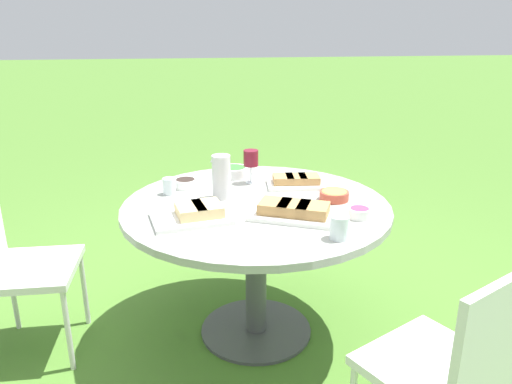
# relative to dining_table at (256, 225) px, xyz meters

# --- Properties ---
(ground_plane) EXTENTS (40.00, 40.00, 0.00)m
(ground_plane) POSITION_rel_dining_table_xyz_m (0.00, 0.00, -0.62)
(ground_plane) COLOR #4C7A2D
(dining_table) EXTENTS (1.32, 1.32, 0.74)m
(dining_table) POSITION_rel_dining_table_xyz_m (0.00, 0.00, 0.00)
(dining_table) COLOR #4C4C51
(dining_table) RESTS_ON ground_plane
(chair_near_left) EXTENTS (0.42, 0.44, 0.89)m
(chair_near_left) POSITION_rel_dining_table_xyz_m (1.18, -0.01, -0.10)
(chair_near_left) COLOR silver
(chair_near_left) RESTS_ON ground_plane
(chair_near_right) EXTENTS (0.59, 0.58, 0.89)m
(chair_near_right) POSITION_rel_dining_table_xyz_m (-0.54, 1.01, -0.10)
(chair_near_right) COLOR silver
(chair_near_right) RESTS_ON ground_plane
(water_pitcher) EXTENTS (0.10, 0.09, 0.22)m
(water_pitcher) POSITION_rel_dining_table_xyz_m (0.16, -0.10, 0.23)
(water_pitcher) COLOR silver
(water_pitcher) RESTS_ON dining_table
(wine_glass) EXTENTS (0.08, 0.08, 0.19)m
(wine_glass) POSITION_rel_dining_table_xyz_m (-0.02, -0.33, 0.25)
(wine_glass) COLOR silver
(wine_glass) RESTS_ON dining_table
(platter_bread_main) EXTENTS (0.45, 0.36, 0.07)m
(platter_bread_main) POSITION_rel_dining_table_xyz_m (-0.15, 0.20, 0.15)
(platter_bread_main) COLOR white
(platter_bread_main) RESTS_ON dining_table
(platter_charcuterie) EXTENTS (0.33, 0.21, 0.06)m
(platter_charcuterie) POSITION_rel_dining_table_xyz_m (-0.25, -0.24, 0.14)
(platter_charcuterie) COLOR white
(platter_charcuterie) RESTS_ON dining_table
(platter_sandwich_side) EXTENTS (0.39, 0.31, 0.07)m
(platter_sandwich_side) POSITION_rel_dining_table_xyz_m (0.30, 0.17, 0.14)
(platter_sandwich_side) COLOR white
(platter_sandwich_side) RESTS_ON dining_table
(bowl_fries) EXTENTS (0.15, 0.15, 0.05)m
(bowl_fries) POSITION_rel_dining_table_xyz_m (-0.40, 0.00, 0.14)
(bowl_fries) COLOR #B74733
(bowl_fries) RESTS_ON dining_table
(bowl_salad) EXTENTS (0.16, 0.16, 0.06)m
(bowl_salad) POSITION_rel_dining_table_xyz_m (0.07, -0.46, 0.15)
(bowl_salad) COLOR white
(bowl_salad) RESTS_ON dining_table
(bowl_olives) EXTENTS (0.12, 0.12, 0.05)m
(bowl_olives) POSITION_rel_dining_table_xyz_m (0.35, -0.30, 0.14)
(bowl_olives) COLOR white
(bowl_olives) RESTS_ON dining_table
(bowl_dip_red) EXTENTS (0.10, 0.10, 0.05)m
(bowl_dip_red) POSITION_rel_dining_table_xyz_m (-0.45, 0.25, 0.14)
(bowl_dip_red) COLOR white
(bowl_dip_red) RESTS_ON dining_table
(cup_water_near) EXTENTS (0.08, 0.08, 0.10)m
(cup_water_near) POSITION_rel_dining_table_xyz_m (-0.29, 0.46, 0.17)
(cup_water_near) COLOR silver
(cup_water_near) RESTS_ON dining_table
(cup_water_far) EXTENTS (0.07, 0.07, 0.09)m
(cup_water_far) POSITION_rel_dining_table_xyz_m (0.43, -0.20, 0.16)
(cup_water_far) COLOR silver
(cup_water_far) RESTS_ON dining_table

